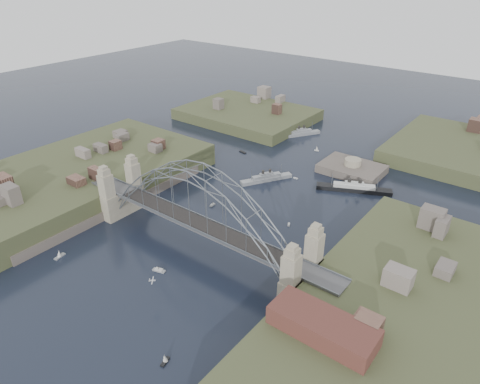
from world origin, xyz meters
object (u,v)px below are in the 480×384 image
object	(u,v)px
naval_cruiser_near	(266,178)
naval_cruiser_far	(301,133)
fort_island	(351,173)
wharf_shed	(323,326)
ocean_liner	(354,188)
bridge	(198,210)

from	to	relation	value
naval_cruiser_near	naval_cruiser_far	bearing A→B (deg)	105.93
fort_island	wharf_shed	distance (m)	90.48
fort_island	naval_cruiser_far	world-z (taller)	naval_cruiser_far
naval_cruiser_near	ocean_liner	bearing A→B (deg)	22.96
naval_cruiser_near	naval_cruiser_far	size ratio (longest dim) A/B	1.08
bridge	fort_island	distance (m)	72.14
naval_cruiser_far	ocean_liner	bearing A→B (deg)	-40.17
wharf_shed	naval_cruiser_far	distance (m)	125.31
wharf_shed	naval_cruiser_near	bearing A→B (deg)	131.94
fort_island	wharf_shed	xyz separation A→B (m)	(32.00, -84.00, 10.34)
wharf_shed	naval_cruiser_far	size ratio (longest dim) A/B	1.20
naval_cruiser_near	naval_cruiser_far	xyz separation A→B (m)	(-13.32, 46.67, 0.05)
wharf_shed	naval_cruiser_far	world-z (taller)	wharf_shed
naval_cruiser_far	fort_island	bearing A→B (deg)	-32.35
fort_island	naval_cruiser_near	xyz separation A→B (m)	(-21.15, -24.83, 1.24)
fort_island	naval_cruiser_far	xyz separation A→B (m)	(-34.47, 21.84, 1.29)
naval_cruiser_near	ocean_liner	world-z (taller)	ocean_liner
wharf_shed	fort_island	bearing A→B (deg)	110.85
bridge	naval_cruiser_far	world-z (taller)	bridge
fort_island	ocean_liner	bearing A→B (deg)	-62.41
wharf_shed	ocean_liner	bearing A→B (deg)	109.55
naval_cruiser_far	bridge	bearing A→B (deg)	-76.25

